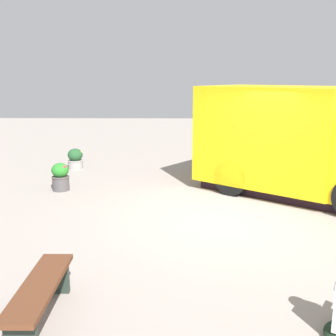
{
  "coord_description": "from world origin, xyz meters",
  "views": [
    {
      "loc": [
        -1.19,
        -8.13,
        2.84
      ],
      "look_at": [
        -1.35,
        0.03,
        1.02
      ],
      "focal_mm": 44.47,
      "sensor_mm": 36.0,
      "label": 1
    }
  ],
  "objects": [
    {
      "name": "food_truck",
      "position": [
        1.72,
        1.72,
        1.22
      ],
      "size": [
        5.18,
        4.76,
        2.59
      ],
      "color": "yellow",
      "rests_on": "ground_plane"
    },
    {
      "name": "plaza_bench",
      "position": [
        -2.77,
        -3.75,
        0.36
      ],
      "size": [
        0.42,
        1.65,
        0.48
      ],
      "color": "#57301D",
      "rests_on": "ground_plane"
    },
    {
      "name": "planter_flowering_near",
      "position": [
        -4.09,
        1.96,
        0.36
      ],
      "size": [
        0.45,
        0.45,
        0.7
      ],
      "color": "#484547",
      "rests_on": "ground_plane"
    },
    {
      "name": "ground_plane",
      "position": [
        0.0,
        0.0,
        0.0
      ],
      "size": [
        40.0,
        40.0,
        0.0
      ],
      "primitive_type": "plane",
      "color": "gray"
    },
    {
      "name": "planter_flowering_far",
      "position": [
        -4.31,
        4.48,
        0.31
      ],
      "size": [
        0.48,
        0.48,
        0.63
      ],
      "color": "gray",
      "rests_on": "ground_plane"
    }
  ]
}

